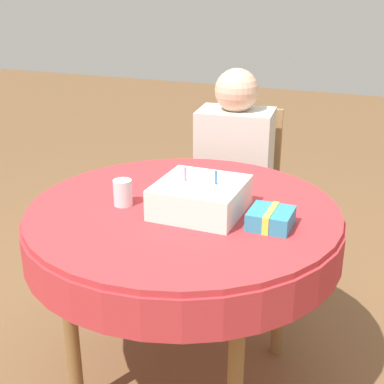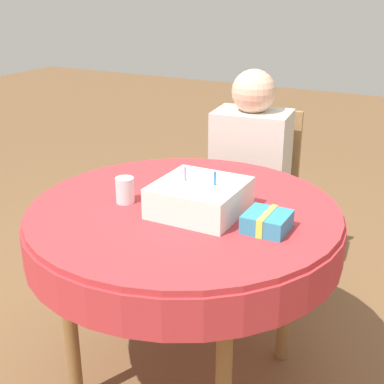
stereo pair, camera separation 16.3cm
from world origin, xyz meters
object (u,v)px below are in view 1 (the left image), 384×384
at_px(person, 234,160).
at_px(chair, 236,190).
at_px(birthday_cake, 200,197).
at_px(drinking_glass, 123,193).
at_px(gift_box, 271,218).

bearing_deg(person, chair, 90.00).
relative_size(birthday_cake, drinking_glass, 3.09).
relative_size(person, birthday_cake, 3.87).
distance_m(chair, drinking_glass, 1.00).
distance_m(person, gift_box, 0.91).
height_order(birthday_cake, drinking_glass, birthday_cake).
bearing_deg(person, drinking_glass, -105.45).
relative_size(chair, birthday_cake, 3.08).
bearing_deg(drinking_glass, birthday_cake, 9.85).
bearing_deg(birthday_cake, gift_box, -6.22).
distance_m(chair, gift_box, 1.04).
bearing_deg(birthday_cake, chair, 99.44).
bearing_deg(drinking_glass, person, 81.14).
distance_m(chair, birthday_cake, 0.96).
height_order(chair, birthday_cake, birthday_cake).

